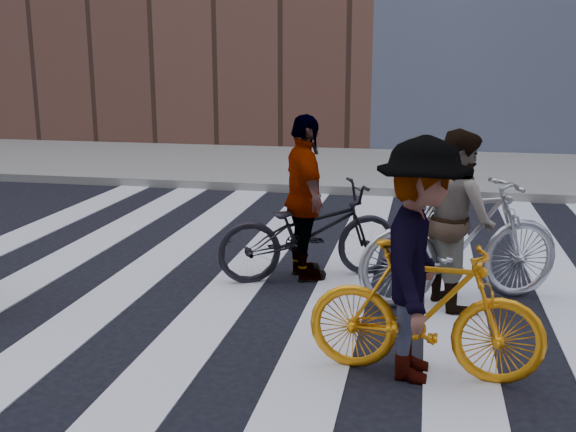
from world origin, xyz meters
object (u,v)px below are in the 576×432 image
(rider_right, at_px, (420,260))
(rider_rear, at_px, (305,198))
(bike_dark_rear, at_px, (309,232))
(rider_mid, at_px, (457,218))
(bike_yellow_right, at_px, (425,310))
(bike_silver_mid, at_px, (462,241))

(rider_right, xyz_separation_m, rider_rear, (-1.21, 2.06, -0.02))
(bike_dark_rear, relative_size, rider_mid, 1.17)
(rider_rear, bearing_deg, rider_right, -174.59)
(bike_yellow_right, bearing_deg, rider_right, 93.61)
(bike_silver_mid, xyz_separation_m, rider_mid, (-0.05, 0.00, 0.22))
(bike_yellow_right, bearing_deg, bike_dark_rear, 34.00)
(bike_silver_mid, bearing_deg, bike_yellow_right, 143.81)
(bike_dark_rear, relative_size, rider_right, 1.10)
(rider_right, bearing_deg, rider_mid, -7.72)
(bike_yellow_right, bearing_deg, rider_rear, 35.02)
(bike_dark_rear, bearing_deg, bike_yellow_right, -174.59)
(bike_yellow_right, height_order, bike_dark_rear, bike_dark_rear)
(bike_silver_mid, xyz_separation_m, bike_yellow_right, (-0.33, -1.62, -0.10))
(bike_silver_mid, height_order, rider_mid, rider_mid)
(rider_mid, xyz_separation_m, rider_right, (-0.33, -1.62, 0.05))
(bike_dark_rear, height_order, rider_rear, rider_rear)
(rider_mid, height_order, rider_right, rider_right)
(rider_mid, xyz_separation_m, rider_rear, (-1.53, 0.44, 0.04))
(rider_rear, bearing_deg, rider_mid, -131.04)
(bike_yellow_right, xyz_separation_m, rider_mid, (0.28, 1.62, 0.32))
(bike_silver_mid, xyz_separation_m, bike_dark_rear, (-1.53, 0.44, -0.10))
(rider_rear, bearing_deg, bike_silver_mid, -130.55)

